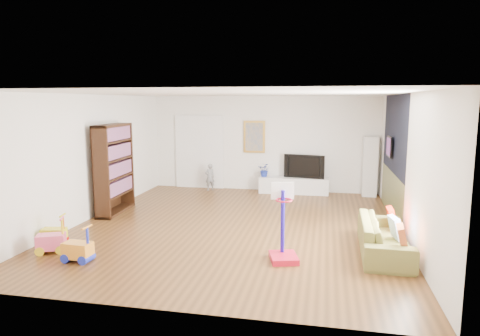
% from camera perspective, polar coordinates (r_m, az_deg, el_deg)
% --- Properties ---
extents(floor, '(6.50, 7.50, 0.00)m').
position_cam_1_polar(floor, '(8.94, -0.51, -7.69)').
color(floor, brown).
rests_on(floor, ground).
extents(ceiling, '(6.50, 7.50, 0.00)m').
position_cam_1_polar(ceiling, '(8.58, -0.54, 9.88)').
color(ceiling, white).
rests_on(ceiling, ground).
extents(wall_back, '(6.50, 0.00, 2.70)m').
position_cam_1_polar(wall_back, '(12.33, 3.09, 3.25)').
color(wall_back, white).
rests_on(wall_back, ground).
extents(wall_front, '(6.50, 0.00, 2.70)m').
position_cam_1_polar(wall_front, '(5.11, -9.30, -4.76)').
color(wall_front, silver).
rests_on(wall_front, ground).
extents(wall_left, '(0.00, 7.50, 2.70)m').
position_cam_1_polar(wall_left, '(9.85, -19.36, 1.37)').
color(wall_left, silver).
rests_on(wall_left, ground).
extents(wall_right, '(0.00, 7.50, 2.70)m').
position_cam_1_polar(wall_right, '(8.60, 21.17, 0.26)').
color(wall_right, silver).
rests_on(wall_right, ground).
extents(navy_accent, '(0.01, 3.20, 1.70)m').
position_cam_1_polar(navy_accent, '(9.92, 19.91, 4.30)').
color(navy_accent, black).
rests_on(navy_accent, wall_right).
extents(olive_wainscot, '(0.01, 3.20, 1.00)m').
position_cam_1_polar(olive_wainscot, '(10.11, 19.51, -3.35)').
color(olive_wainscot, brown).
rests_on(olive_wainscot, wall_right).
extents(doorway, '(1.45, 0.06, 2.10)m').
position_cam_1_polar(doorway, '(12.73, -5.44, 2.05)').
color(doorway, white).
rests_on(doorway, ground).
extents(painting_back, '(0.62, 0.06, 0.92)m').
position_cam_1_polar(painting_back, '(12.31, 1.92, 4.19)').
color(painting_back, gold).
rests_on(painting_back, wall_back).
extents(artwork_right, '(0.04, 0.56, 0.46)m').
position_cam_1_polar(artwork_right, '(10.14, 19.29, 2.71)').
color(artwork_right, '#7F3F8C').
rests_on(artwork_right, wall_right).
extents(media_console, '(1.93, 0.50, 0.45)m').
position_cam_1_polar(media_console, '(12.09, 7.17, -2.30)').
color(media_console, white).
rests_on(media_console, ground).
extents(tall_cabinet, '(0.38, 0.38, 1.62)m').
position_cam_1_polar(tall_cabinet, '(12.08, 16.94, 0.18)').
color(tall_cabinet, white).
rests_on(tall_cabinet, ground).
extents(bookshelf, '(0.44, 1.42, 2.04)m').
position_cam_1_polar(bookshelf, '(10.22, -16.44, -0.10)').
color(bookshelf, black).
rests_on(bookshelf, ground).
extents(sofa, '(0.82, 2.00, 0.58)m').
position_cam_1_polar(sofa, '(7.70, 18.69, -8.65)').
color(sofa, olive).
rests_on(sofa, ground).
extents(basketball_hoop, '(0.56, 0.62, 1.26)m').
position_cam_1_polar(basketball_hoop, '(6.91, 5.90, -7.27)').
color(basketball_hoop, red).
rests_on(basketball_hoop, ground).
extents(ride_on_yellow, '(0.45, 0.33, 0.55)m').
position_cam_1_polar(ride_on_yellow, '(8.44, -23.60, -7.52)').
color(ride_on_yellow, yellow).
rests_on(ride_on_yellow, ground).
extents(ride_on_orange, '(0.46, 0.30, 0.60)m').
position_cam_1_polar(ride_on_orange, '(7.40, -20.87, -9.42)').
color(ride_on_orange, orange).
rests_on(ride_on_orange, ground).
extents(ride_on_pink, '(0.53, 0.44, 0.61)m').
position_cam_1_polar(ride_on_pink, '(7.98, -23.94, -8.25)').
color(ride_on_pink, '#FF5885').
rests_on(ride_on_pink, ground).
extents(child, '(0.34, 0.32, 0.78)m').
position_cam_1_polar(child, '(12.37, -4.04, -1.22)').
color(child, gray).
rests_on(child, ground).
extents(tv, '(1.14, 0.36, 0.65)m').
position_cam_1_polar(tv, '(12.04, 8.66, 0.28)').
color(tv, black).
rests_on(tv, media_console).
extents(vase_plant, '(0.42, 0.38, 0.39)m').
position_cam_1_polar(vase_plant, '(12.09, 3.31, -0.24)').
color(vase_plant, navy).
rests_on(vase_plant, media_console).
extents(pillow_left, '(0.14, 0.40, 0.39)m').
position_cam_1_polar(pillow_left, '(7.12, 20.86, -8.78)').
color(pillow_left, '#AD4D26').
rests_on(pillow_left, sofa).
extents(pillow_center, '(0.16, 0.38, 0.37)m').
position_cam_1_polar(pillow_center, '(7.67, 20.03, -7.49)').
color(pillow_center, silver).
rests_on(pillow_center, sofa).
extents(pillow_right, '(0.10, 0.38, 0.38)m').
position_cam_1_polar(pillow_right, '(8.25, 19.60, -6.32)').
color(pillow_right, red).
rests_on(pillow_right, sofa).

